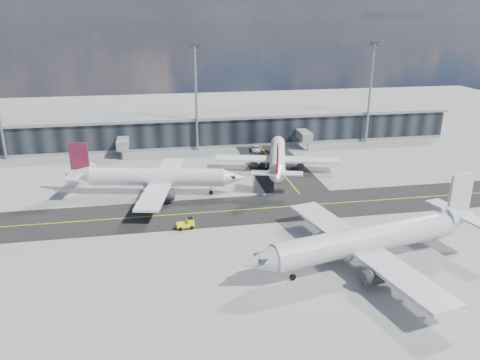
# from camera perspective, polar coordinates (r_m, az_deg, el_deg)

# --- Properties ---
(ground) EXTENTS (300.00, 300.00, 0.00)m
(ground) POSITION_cam_1_polar(r_m,az_deg,el_deg) (86.40, -2.21, -4.89)
(ground) COLOR gray
(ground) RESTS_ON ground
(taxiway_lanes) EXTENTS (180.00, 63.00, 0.03)m
(taxiway_lanes) POSITION_cam_1_polar(r_m,az_deg,el_deg) (96.72, -0.81, -2.13)
(taxiway_lanes) COLOR black
(taxiway_lanes) RESTS_ON ground
(terminal_concourse) EXTENTS (152.00, 19.80, 8.80)m
(terminal_concourse) POSITION_cam_1_polar(r_m,az_deg,el_deg) (137.04, -5.49, 6.08)
(terminal_concourse) COLOR black
(terminal_concourse) RESTS_ON ground
(floodlight_masts) EXTENTS (102.50, 0.70, 28.90)m
(floodlight_masts) POSITION_cam_1_polar(r_m,az_deg,el_deg) (128.02, -5.40, 10.39)
(floodlight_masts) COLOR gray
(floodlight_masts) RESTS_ON ground
(airliner_af) EXTENTS (37.35, 32.05, 11.12)m
(airliner_af) POSITION_cam_1_polar(r_m,az_deg,el_deg) (98.99, -10.40, 0.31)
(airliner_af) COLOR white
(airliner_af) RESTS_ON ground
(airliner_redtail) EXTENTS (30.35, 35.27, 10.58)m
(airliner_redtail) POSITION_cam_1_polar(r_m,az_deg,el_deg) (111.99, 4.60, 2.74)
(airliner_redtail) COLOR white
(airliner_redtail) RESTS_ON ground
(airliner_near) EXTENTS (41.01, 35.20, 12.21)m
(airliner_near) POSITION_cam_1_polar(r_m,az_deg,el_deg) (72.99, 15.61, -6.94)
(airliner_near) COLOR silver
(airliner_near) RESTS_ON ground
(baggage_tug) EXTENTS (3.17, 1.81, 1.91)m
(baggage_tug) POSITION_cam_1_polar(r_m,az_deg,el_deg) (83.17, -6.47, -5.29)
(baggage_tug) COLOR #FDFF0D
(baggage_tug) RESTS_ON ground
(service_van) EXTENTS (2.89, 5.32, 1.42)m
(service_van) POSITION_cam_1_polar(r_m,az_deg,el_deg) (129.61, 1.90, 3.83)
(service_van) COLOR white
(service_van) RESTS_ON ground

